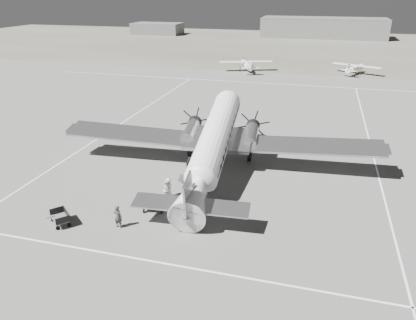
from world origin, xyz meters
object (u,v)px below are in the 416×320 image
object	(u,v)px
hangar_main	(323,28)
shed_secondary	(157,29)
light_plane_left	(246,66)
baggage_cart_near	(154,204)
ground_crew	(118,217)
light_plane_right	(355,69)
baggage_cart_far	(60,218)
passenger	(169,188)
dc3_airliner	(214,144)
ramp_agent	(167,190)

from	to	relation	value
hangar_main	shed_secondary	world-z (taller)	hangar_main
light_plane_left	baggage_cart_near	xyz separation A→B (m)	(3.57, -58.35, -0.63)
light_plane_left	ground_crew	distance (m)	61.32
light_plane_right	baggage_cart_far	xyz separation A→B (m)	(-23.72, -64.84, -0.52)
baggage_cart_far	passenger	distance (m)	8.62
shed_secondary	dc3_airliner	world-z (taller)	dc3_airliner
ground_crew	dc3_airliner	bearing A→B (deg)	-107.49
light_plane_left	ramp_agent	distance (m)	56.50
shed_secondary	hangar_main	bearing A→B (deg)	4.76
light_plane_right	baggage_cart_near	size ratio (longest dim) A/B	5.34
baggage_cart_near	light_plane_right	bearing A→B (deg)	60.85
light_plane_left	light_plane_right	bearing A→B (deg)	-13.82
light_plane_left	baggage_cart_far	world-z (taller)	light_plane_left
baggage_cart_near	ground_crew	xyz separation A→B (m)	(-1.48, -2.93, 0.35)
shed_secondary	dc3_airliner	distance (m)	126.56
light_plane_left	light_plane_right	xyz separation A→B (m)	(21.54, 2.79, -0.13)
light_plane_left	baggage_cart_far	distance (m)	62.09
light_plane_right	passenger	distance (m)	61.35
hangar_main	passenger	xyz separation A→B (m)	(-10.15, -125.62, -2.46)
passenger	light_plane_left	bearing A→B (deg)	-0.73
light_plane_left	ground_crew	world-z (taller)	light_plane_left
hangar_main	light_plane_right	world-z (taller)	hangar_main
dc3_airliner	light_plane_left	world-z (taller)	dc3_airliner
dc3_airliner	ground_crew	world-z (taller)	dc3_airliner
light_plane_left	passenger	xyz separation A→B (m)	(3.93, -55.97, -0.31)
baggage_cart_near	ramp_agent	world-z (taller)	ramp_agent
baggage_cart_near	hangar_main	bearing A→B (deg)	72.53
dc3_airliner	passenger	world-z (taller)	dc3_airliner
hangar_main	ground_crew	xyz separation A→B (m)	(-12.00, -130.93, -2.43)
hangar_main	shed_secondary	bearing A→B (deg)	-175.24
dc3_airliner	ground_crew	xyz separation A→B (m)	(-4.27, -10.68, -2.08)
hangar_main	ground_crew	size ratio (longest dim) A/B	24.19
light_plane_right	baggage_cart_near	xyz separation A→B (m)	(-17.97, -61.14, -0.50)
hangar_main	shed_secondary	size ratio (longest dim) A/B	2.33
shed_secondary	baggage_cart_far	distance (m)	134.04
ground_crew	ramp_agent	bearing A→B (deg)	-106.54
light_plane_left	baggage_cart_near	size ratio (longest dim) A/B	6.02
passenger	shed_secondary	bearing A→B (deg)	17.71
baggage_cart_far	ground_crew	xyz separation A→B (m)	(4.27, 0.76, 0.37)
baggage_cart_far	shed_secondary	bearing A→B (deg)	150.05
hangar_main	ramp_agent	size ratio (longest dim) A/B	25.16
hangar_main	light_plane_right	distance (m)	67.31
hangar_main	baggage_cart_far	distance (m)	132.72
dc3_airliner	ramp_agent	bearing A→B (deg)	-116.88
shed_secondary	light_plane_left	distance (m)	79.30
hangar_main	passenger	world-z (taller)	hangar_main
ramp_agent	passenger	bearing A→B (deg)	-6.45
ground_crew	passenger	world-z (taller)	ground_crew
shed_secondary	passenger	bearing A→B (deg)	-67.55
light_plane_right	ground_crew	bearing A→B (deg)	-82.80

